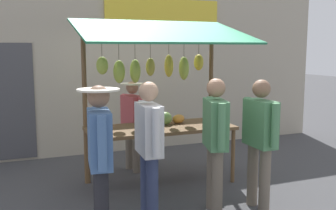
{
  "coord_description": "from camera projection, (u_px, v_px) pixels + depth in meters",
  "views": [
    {
      "loc": [
        2.08,
        5.49,
        2.06
      ],
      "look_at": [
        0.0,
        0.3,
        1.25
      ],
      "focal_mm": 42.26,
      "sensor_mm": 36.0,
      "label": 1
    }
  ],
  "objects": [
    {
      "name": "ground_plane",
      "position": [
        161.0,
        182.0,
        6.1
      ],
      "size": [
        40.0,
        40.0,
        0.0
      ],
      "primitive_type": "plane",
      "color": "#424244"
    },
    {
      "name": "shopper_in_grey_tee",
      "position": [
        100.0,
        151.0,
        4.1
      ],
      "size": [
        0.44,
        0.71,
        1.68
      ],
      "rotation": [
        0.0,
        0.0,
        -1.7
      ],
      "color": "#232328",
      "rests_on": "ground"
    },
    {
      "name": "shopper_with_ponytail",
      "position": [
        149.0,
        142.0,
        4.59
      ],
      "size": [
        0.25,
        0.71,
        1.68
      ],
      "rotation": [
        0.0,
        0.0,
        -1.64
      ],
      "color": "navy",
      "rests_on": "ground"
    },
    {
      "name": "market_stall",
      "position": [
        159.0,
        82.0,
        5.94
      ],
      "size": [
        2.5,
        1.46,
        2.5
      ],
      "color": "brown",
      "rests_on": "ground"
    },
    {
      "name": "shopper_with_shopping_bag",
      "position": [
        260.0,
        135.0,
        4.98
      ],
      "size": [
        0.23,
        0.71,
        1.67
      ],
      "rotation": [
        0.0,
        0.0,
        -1.6
      ],
      "color": "#726656",
      "rests_on": "ground"
    },
    {
      "name": "street_backdrop",
      "position": [
        119.0,
        66.0,
        7.86
      ],
      "size": [
        9.0,
        0.3,
        3.4
      ],
      "color": "#B2A893",
      "rests_on": "ground"
    },
    {
      "name": "vendor_with_sunhat",
      "position": [
        133.0,
        119.0,
        6.59
      ],
      "size": [
        0.39,
        0.65,
        1.51
      ],
      "rotation": [
        0.0,
        0.0,
        1.78
      ],
      "color": "#726656",
      "rests_on": "ground"
    },
    {
      "name": "shopper_in_striped_shirt",
      "position": [
        215.0,
        136.0,
        4.86
      ],
      "size": [
        0.35,
        0.69,
        1.7
      ],
      "rotation": [
        0.0,
        0.0,
        -1.84
      ],
      "color": "#726656",
      "rests_on": "ground"
    }
  ]
}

